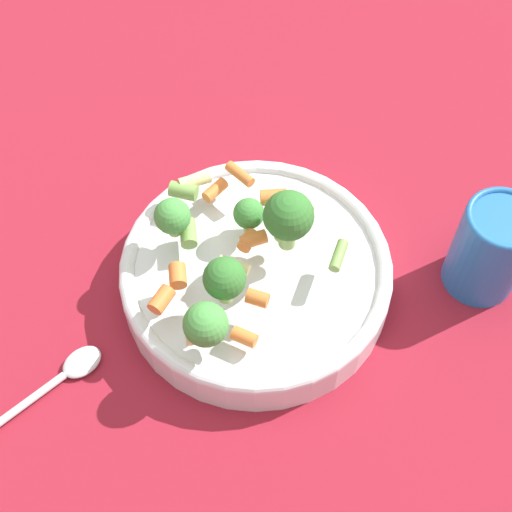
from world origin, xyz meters
name	(u,v)px	position (x,y,z in m)	size (l,w,h in m)	color
ground_plane	(256,288)	(0.00, 0.00, 0.00)	(3.00, 3.00, 0.00)	maroon
bowl	(256,274)	(0.00, 0.00, 0.02)	(0.24, 0.24, 0.04)	silver
pasta_salad	(241,244)	(0.01, 0.01, 0.08)	(0.18, 0.19, 0.08)	#8CB766
cup	(491,248)	(-0.21, 0.03, 0.05)	(0.07, 0.07, 0.10)	#2366B2
spoon	(53,383)	(0.19, 0.06, 0.01)	(0.14, 0.09, 0.01)	silver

